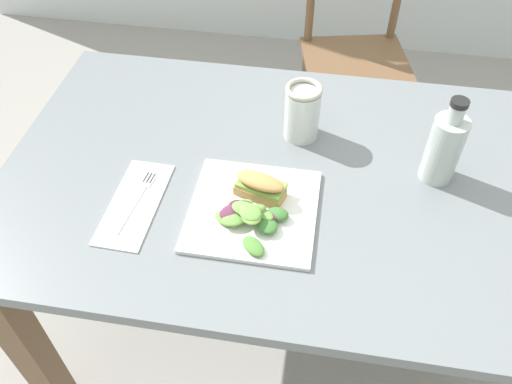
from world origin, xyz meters
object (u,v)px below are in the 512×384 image
object	(u,v)px
bottle_cold_brew	(443,151)
mason_jar_iced_tea	(302,114)
dining_table	(293,210)
fork_on_napkin	(138,197)
plate_lunch	(253,210)
chair_wooden_far	(355,57)
sandwich_half_front	(260,186)

from	to	relation	value
bottle_cold_brew	mason_jar_iced_tea	distance (m)	0.33
dining_table	fork_on_napkin	size ratio (longest dim) A/B	7.30
plate_lunch	bottle_cold_brew	distance (m)	0.44
chair_wooden_far	fork_on_napkin	distance (m)	1.24
chair_wooden_far	bottle_cold_brew	xyz separation A→B (m)	(0.17, -0.93, 0.37)
dining_table	mason_jar_iced_tea	distance (m)	0.24
chair_wooden_far	sandwich_half_front	world-z (taller)	chair_wooden_far
plate_lunch	sandwich_half_front	distance (m)	0.05
chair_wooden_far	fork_on_napkin	bearing A→B (deg)	-113.09
chair_wooden_far	mason_jar_iced_tea	size ratio (longest dim) A/B	6.15
dining_table	mason_jar_iced_tea	size ratio (longest dim) A/B	9.60
chair_wooden_far	mason_jar_iced_tea	distance (m)	0.92
dining_table	sandwich_half_front	bearing A→B (deg)	-129.12
plate_lunch	fork_on_napkin	distance (m)	0.26
fork_on_napkin	mason_jar_iced_tea	distance (m)	0.43
sandwich_half_front	mason_jar_iced_tea	distance (m)	0.24
sandwich_half_front	fork_on_napkin	distance (m)	0.27
plate_lunch	sandwich_half_front	size ratio (longest dim) A/B	2.27
sandwich_half_front	fork_on_napkin	world-z (taller)	sandwich_half_front
dining_table	fork_on_napkin	distance (m)	0.38
bottle_cold_brew	chair_wooden_far	bearing A→B (deg)	100.58
sandwich_half_front	bottle_cold_brew	world-z (taller)	bottle_cold_brew
dining_table	chair_wooden_far	size ratio (longest dim) A/B	1.56
dining_table	chair_wooden_far	distance (m)	1.00
chair_wooden_far	bottle_cold_brew	bearing A→B (deg)	-79.42
dining_table	chair_wooden_far	xyz separation A→B (m)	(0.14, 0.98, -0.17)
sandwich_half_front	chair_wooden_far	bearing A→B (deg)	78.91
dining_table	bottle_cold_brew	bearing A→B (deg)	9.01
plate_lunch	sandwich_half_front	world-z (taller)	sandwich_half_front
mason_jar_iced_tea	chair_wooden_far	bearing A→B (deg)	80.22
chair_wooden_far	sandwich_half_front	size ratio (longest dim) A/B	7.31
fork_on_napkin	bottle_cold_brew	world-z (taller)	bottle_cold_brew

